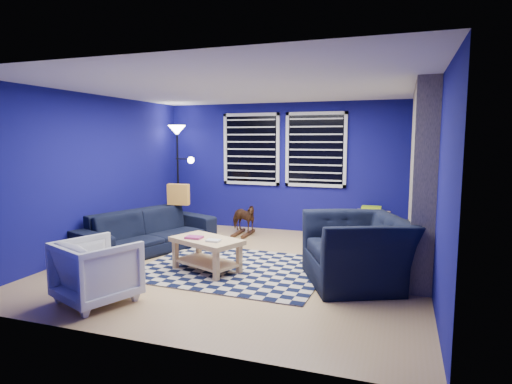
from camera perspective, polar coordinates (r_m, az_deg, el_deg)
floor at (r=6.25m, az=-1.76°, el=-9.67°), size 5.00×5.00×0.00m
ceiling at (r=6.03m, az=-1.85°, el=13.73°), size 5.00×5.00×0.00m
wall_back at (r=8.39m, az=4.27°, el=3.29°), size 5.00×0.00×5.00m
wall_left at (r=7.28m, az=-20.54°, el=2.29°), size 0.00×5.00×5.00m
wall_right at (r=5.64m, az=22.69°, el=0.91°), size 0.00×5.00×5.00m
fireplace at (r=6.13m, az=21.06°, el=0.94°), size 0.65×2.00×2.50m
window_left at (r=8.56m, az=-0.66°, el=5.73°), size 1.17×0.06×1.42m
window_right at (r=8.22m, az=7.95°, el=5.61°), size 1.17×0.06×1.42m
tv at (r=7.62m, az=21.40°, el=3.57°), size 0.07×1.00×0.58m
rug at (r=6.07m, az=-2.91°, el=-10.12°), size 2.57×2.09×0.02m
sofa at (r=7.13m, az=-14.17°, el=-5.06°), size 2.42×1.62×0.66m
armchair_big at (r=5.53m, az=13.26°, el=-7.56°), size 1.65×1.56×0.85m
armchair_bent at (r=5.12m, az=-20.44°, el=-9.82°), size 0.99×1.00×0.71m
rocking_horse at (r=8.03m, az=-1.75°, el=-3.43°), size 0.50×0.69×0.53m
coffee_table at (r=5.90m, az=-6.62°, el=-7.38°), size 1.10×0.88×0.48m
cabinet at (r=8.01m, az=15.06°, el=-4.22°), size 0.67×0.50×0.60m
floor_lamp at (r=8.70m, az=-10.34°, el=6.28°), size 0.56×0.35×2.07m
throw_pillow at (r=7.58m, az=-10.31°, el=-0.32°), size 0.39×0.15×0.36m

